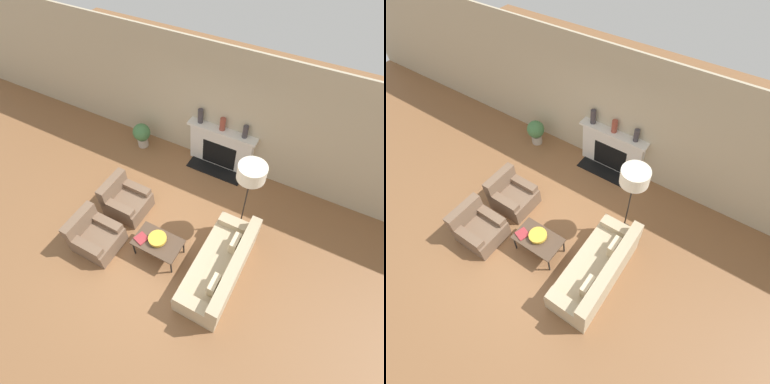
{
  "view_description": "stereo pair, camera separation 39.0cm",
  "coord_description": "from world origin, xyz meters",
  "views": [
    {
      "loc": [
        2.14,
        -2.34,
        5.44
      ],
      "look_at": [
        0.24,
        1.17,
        0.45
      ],
      "focal_mm": 28.0,
      "sensor_mm": 36.0,
      "label": 1
    },
    {
      "loc": [
        2.47,
        -2.14,
        5.44
      ],
      "look_at": [
        0.24,
        1.17,
        0.45
      ],
      "focal_mm": 28.0,
      "sensor_mm": 36.0,
      "label": 2
    }
  ],
  "objects": [
    {
      "name": "ground_plane",
      "position": [
        0.0,
        0.0,
        0.0
      ],
      "size": [
        18.0,
        18.0,
        0.0
      ],
      "primitive_type": "plane",
      "color": "brown"
    },
    {
      "name": "coffee_table",
      "position": [
        0.24,
        -0.19,
        0.41
      ],
      "size": [
        0.92,
        0.56,
        0.45
      ],
      "color": "#4C3828",
      "rests_on": "ground_plane"
    },
    {
      "name": "armchair_far",
      "position": [
        -0.97,
        0.4,
        0.28
      ],
      "size": [
        0.84,
        0.78,
        0.78
      ],
      "rotation": [
        0.0,
        0.0,
        1.57
      ],
      "color": "brown",
      "rests_on": "ground_plane"
    },
    {
      "name": "mantel_vase_center_right",
      "position": [
        0.76,
        2.63,
        1.23
      ],
      "size": [
        0.12,
        0.12,
        0.3
      ],
      "color": "#3D383D",
      "rests_on": "fireplace"
    },
    {
      "name": "wall_back",
      "position": [
        0.0,
        2.76,
        1.45
      ],
      "size": [
        18.0,
        0.06,
        2.9
      ],
      "color": "#BCAD8E",
      "rests_on": "ground_plane"
    },
    {
      "name": "mantel_vase_center_left",
      "position": [
        0.22,
        2.63,
        1.23
      ],
      "size": [
        0.13,
        0.13,
        0.3
      ],
      "color": "brown",
      "rests_on": "fireplace"
    },
    {
      "name": "armchair_near",
      "position": [
        -0.97,
        -0.61,
        0.28
      ],
      "size": [
        0.84,
        0.78,
        0.78
      ],
      "rotation": [
        0.0,
        0.0,
        1.57
      ],
      "color": "brown",
      "rests_on": "ground_plane"
    },
    {
      "name": "potted_plant",
      "position": [
        -1.82,
        2.29,
        0.39
      ],
      "size": [
        0.45,
        0.45,
        0.66
      ],
      "color": "#B2A899",
      "rests_on": "ground_plane"
    },
    {
      "name": "couch",
      "position": [
        1.49,
        -0.04,
        0.32
      ],
      "size": [
        0.82,
        1.97,
        0.85
      ],
      "rotation": [
        0.0,
        0.0,
        -1.57
      ],
      "color": "tan",
      "rests_on": "ground_plane"
    },
    {
      "name": "bowl",
      "position": [
        0.22,
        -0.16,
        0.5
      ],
      "size": [
        0.35,
        0.35,
        0.09
      ],
      "color": "gold",
      "rests_on": "coffee_table"
    },
    {
      "name": "mantel_vase_left",
      "position": [
        -0.33,
        2.63,
        1.25
      ],
      "size": [
        0.13,
        0.13,
        0.34
      ],
      "color": "#3D383D",
      "rests_on": "fireplace"
    },
    {
      "name": "fireplace",
      "position": [
        0.24,
        2.62,
        0.53
      ],
      "size": [
        1.67,
        0.59,
        1.08
      ],
      "color": "silver",
      "rests_on": "ground_plane"
    },
    {
      "name": "book",
      "position": [
        -0.07,
        -0.28,
        0.46
      ],
      "size": [
        0.27,
        0.27,
        0.02
      ],
      "rotation": [
        0.0,
        0.0,
        -0.31
      ],
      "color": "#9E2D33",
      "rests_on": "coffee_table"
    },
    {
      "name": "floor_lamp",
      "position": [
        1.41,
        1.16,
        1.61
      ],
      "size": [
        0.51,
        0.51,
        1.83
      ],
      "color": "black",
      "rests_on": "ground_plane"
    }
  ]
}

